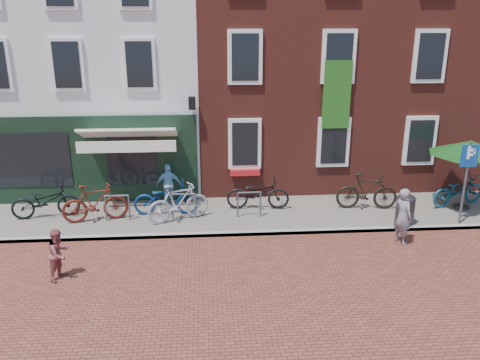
{
  "coord_description": "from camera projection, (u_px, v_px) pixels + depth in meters",
  "views": [
    {
      "loc": [
        -0.78,
        -12.73,
        5.88
      ],
      "look_at": [
        0.2,
        0.92,
        1.4
      ],
      "focal_mm": 36.4,
      "sensor_mm": 36.0,
      "label": 1
    }
  ],
  "objects": [
    {
      "name": "parking_sign",
      "position": [
        467.0,
        170.0,
        14.08
      ],
      "size": [
        0.5,
        0.08,
        2.51
      ],
      "color": "#4C4C4F",
      "rests_on": "sidewalk"
    },
    {
      "name": "bicycle_5",
      "position": [
        367.0,
        191.0,
        15.58
      ],
      "size": [
        2.0,
        0.78,
        1.17
      ],
      "primitive_type": "imported",
      "rotation": [
        0.0,
        0.0,
        1.45
      ],
      "color": "black",
      "rests_on": "sidewalk"
    },
    {
      "name": "litter_bin",
      "position": [
        405.0,
        208.0,
        14.39
      ],
      "size": [
        0.54,
        0.54,
        1.0
      ],
      "color": "#302F32",
      "rests_on": "sidewalk"
    },
    {
      "name": "woman",
      "position": [
        403.0,
        216.0,
        13.31
      ],
      "size": [
        0.58,
        0.69,
        1.59
      ],
      "primitive_type": "imported",
      "rotation": [
        0.0,
        0.0,
        1.98
      ],
      "color": "slate",
      "rests_on": "ground"
    },
    {
      "name": "sidewalk",
      "position": [
        264.0,
        214.0,
        15.42
      ],
      "size": [
        24.0,
        3.0,
        0.1
      ],
      "primitive_type": "cube",
      "color": "slate",
      "rests_on": "ground"
    },
    {
      "name": "building_brick_mid",
      "position": [
        274.0,
        45.0,
        19.16
      ],
      "size": [
        6.0,
        8.0,
        10.0
      ],
      "primitive_type": "cube",
      "color": "maroon",
      "rests_on": "ground"
    },
    {
      "name": "boy",
      "position": [
        59.0,
        254.0,
        11.51
      ],
      "size": [
        0.68,
        0.75,
        1.26
      ],
      "primitive_type": "imported",
      "rotation": [
        0.0,
        0.0,
        1.15
      ],
      "color": "brown",
      "rests_on": "ground"
    },
    {
      "name": "bicycle_2",
      "position": [
        166.0,
        198.0,
        15.14
      ],
      "size": [
        2.02,
        0.74,
        1.05
      ],
      "primitive_type": "imported",
      "rotation": [
        0.0,
        0.0,
        1.55
      ],
      "color": "navy",
      "rests_on": "sidewalk"
    },
    {
      "name": "building_stucco",
      "position": [
        95.0,
        59.0,
        18.84
      ],
      "size": [
        8.0,
        8.0,
        9.0
      ],
      "primitive_type": "cube",
      "color": "silver",
      "rests_on": "ground"
    },
    {
      "name": "bicycle_4",
      "position": [
        258.0,
        193.0,
        15.59
      ],
      "size": [
        2.05,
        0.85,
        1.05
      ],
      "primitive_type": "imported",
      "rotation": [
        0.0,
        0.0,
        1.5
      ],
      "color": "black",
      "rests_on": "sidewalk"
    },
    {
      "name": "parasol",
      "position": [
        471.0,
        145.0,
        15.16
      ],
      "size": [
        2.52,
        2.52,
        2.35
      ],
      "color": "#4C4C4F",
      "rests_on": "sidewalk"
    },
    {
      "name": "building_brick_right",
      "position": [
        422.0,
        44.0,
        19.57
      ],
      "size": [
        6.0,
        8.0,
        10.0
      ],
      "primitive_type": "cube",
      "color": "maroon",
      "rests_on": "ground"
    },
    {
      "name": "bicycle_3",
      "position": [
        178.0,
        202.0,
        14.63
      ],
      "size": [
        2.0,
        1.27,
        1.17
      ],
      "primitive_type": "imported",
      "rotation": [
        0.0,
        0.0,
        1.98
      ],
      "color": "#9C9B9D",
      "rests_on": "sidewalk"
    },
    {
      "name": "bicycle_1",
      "position": [
        95.0,
        203.0,
        14.6
      ],
      "size": [
        2.02,
        0.96,
        1.17
      ],
      "primitive_type": "imported",
      "rotation": [
        0.0,
        0.0,
        1.79
      ],
      "color": "#571810",
      "rests_on": "sidewalk"
    },
    {
      "name": "bicycle_0",
      "position": [
        45.0,
        201.0,
        14.9
      ],
      "size": [
        2.09,
        1.04,
        1.05
      ],
      "primitive_type": "imported",
      "rotation": [
        0.0,
        0.0,
        1.74
      ],
      "color": "black",
      "rests_on": "sidewalk"
    },
    {
      "name": "bicycle_6",
      "position": [
        458.0,
        190.0,
        15.89
      ],
      "size": [
        2.12,
        1.25,
        1.05
      ],
      "primitive_type": "imported",
      "rotation": [
        0.0,
        0.0,
        1.87
      ],
      "color": "#0E4659",
      "rests_on": "sidewalk"
    },
    {
      "name": "ground",
      "position": [
        235.0,
        236.0,
        13.95
      ],
      "size": [
        80.0,
        80.0,
        0.0
      ],
      "primitive_type": "plane",
      "color": "brown"
    },
    {
      "name": "cafe_person",
      "position": [
        169.0,
        184.0,
        15.94
      ],
      "size": [
        0.8,
        0.35,
        1.36
      ],
      "primitive_type": "imported",
      "rotation": [
        0.0,
        0.0,
        3.16
      ],
      "color": "#82C2EA",
      "rests_on": "sidewalk"
    }
  ]
}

